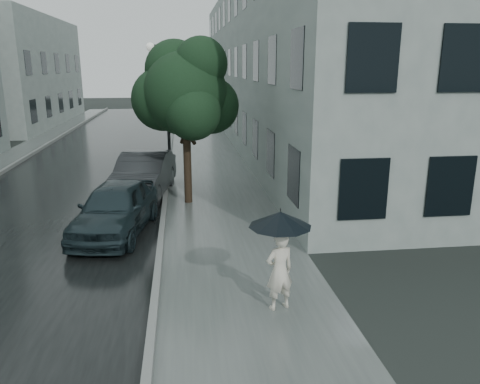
{
  "coord_description": "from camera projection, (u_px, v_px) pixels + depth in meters",
  "views": [
    {
      "loc": [
        -0.96,
        -8.81,
        4.45
      ],
      "look_at": [
        0.49,
        2.69,
        1.3
      ],
      "focal_mm": 35.0,
      "sensor_mm": 36.0,
      "label": 1
    }
  ],
  "objects": [
    {
      "name": "car_far",
      "position": [
        144.0,
        175.0,
        16.31
      ],
      "size": [
        2.22,
        4.73,
        1.5
      ],
      "primitive_type": "imported",
      "rotation": [
        0.0,
        0.0,
        -0.14
      ],
      "color": "#25282A",
      "rests_on": "ground"
    },
    {
      "name": "umbrella",
      "position": [
        280.0,
        219.0,
        8.41
      ],
      "size": [
        1.45,
        1.45,
        1.03
      ],
      "rotation": [
        0.0,
        0.0,
        0.3
      ],
      "color": "black",
      "rests_on": "ground"
    },
    {
      "name": "car_near",
      "position": [
        116.0,
        208.0,
        12.64
      ],
      "size": [
        2.35,
        4.37,
        1.41
      ],
      "primitive_type": "imported",
      "rotation": [
        0.0,
        0.0,
        -0.17
      ],
      "color": "#1C2B2F",
      "rests_on": "ground"
    },
    {
      "name": "street_tree",
      "position": [
        185.0,
        92.0,
        14.88
      ],
      "size": [
        3.49,
        3.17,
        5.33
      ],
      "color": "#332619",
      "rests_on": "ground"
    },
    {
      "name": "sidewalk",
      "position": [
        209.0,
        166.0,
        21.24
      ],
      "size": [
        3.5,
        60.0,
        0.01
      ],
      "primitive_type": "cube",
      "color": "slate",
      "rests_on": "ground"
    },
    {
      "name": "lamp_post",
      "position": [
        164.0,
        104.0,
        17.81
      ],
      "size": [
        0.85,
        0.33,
        5.26
      ],
      "rotation": [
        0.0,
        0.0,
        -0.06
      ],
      "color": "black",
      "rests_on": "ground"
    },
    {
      "name": "kerb_far",
      "position": [
        5.0,
        170.0,
        20.16
      ],
      "size": [
        0.15,
        60.0,
        0.15
      ],
      "primitive_type": "cube",
      "color": "slate",
      "rests_on": "ground"
    },
    {
      "name": "asphalt_road",
      "position": [
        89.0,
        170.0,
        20.6
      ],
      "size": [
        6.85,
        60.0,
        0.0
      ],
      "primitive_type": "cube",
      "color": "black",
      "rests_on": "ground"
    },
    {
      "name": "pedestrian",
      "position": [
        280.0,
        271.0,
        8.66
      ],
      "size": [
        0.64,
        0.52,
        1.52
      ],
      "primitive_type": "imported",
      "rotation": [
        0.0,
        0.0,
        3.45
      ],
      "color": "silver",
      "rests_on": "sidewalk"
    },
    {
      "name": "building_far_b",
      "position": [
        11.0,
        71.0,
        35.73
      ],
      "size": [
        7.02,
        18.0,
        8.0
      ],
      "color": "#929F98",
      "rests_on": "ground"
    },
    {
      "name": "kerb_near",
      "position": [
        169.0,
        166.0,
        21.0
      ],
      "size": [
        0.15,
        60.0,
        0.15
      ],
      "primitive_type": "cube",
      "color": "slate",
      "rests_on": "ground"
    },
    {
      "name": "building_near",
      "position": [
        288.0,
        64.0,
        27.87
      ],
      "size": [
        7.02,
        36.0,
        9.0
      ],
      "color": "#929F98",
      "rests_on": "ground"
    },
    {
      "name": "ground",
      "position": [
        233.0,
        287.0,
        9.72
      ],
      "size": [
        120.0,
        120.0,
        0.0
      ],
      "primitive_type": "plane",
      "color": "black",
      "rests_on": "ground"
    }
  ]
}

